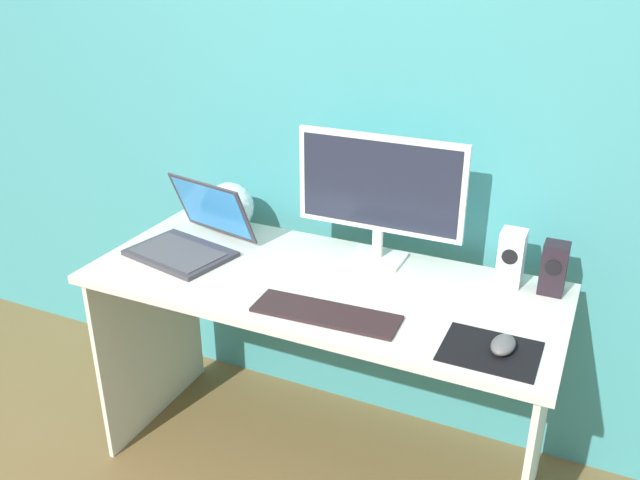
# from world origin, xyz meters

# --- Properties ---
(ground_plane) EXTENTS (8.00, 8.00, 0.00)m
(ground_plane) POSITION_xyz_m (0.00, 0.00, 0.00)
(ground_plane) COLOR brown
(wall_back) EXTENTS (6.00, 0.04, 2.50)m
(wall_back) POSITION_xyz_m (0.00, 0.41, 1.25)
(wall_back) COLOR teal
(wall_back) RESTS_ON ground_plane
(desk) EXTENTS (1.50, 0.63, 0.75)m
(desk) POSITION_xyz_m (0.00, 0.00, 0.60)
(desk) COLOR beige
(desk) RESTS_ON ground_plane
(monitor) EXTENTS (0.56, 0.14, 0.43)m
(monitor) POSITION_xyz_m (0.11, 0.21, 0.99)
(monitor) COLOR silver
(monitor) RESTS_ON desk
(speaker_right) EXTENTS (0.07, 0.08, 0.16)m
(speaker_right) POSITION_xyz_m (0.67, 0.22, 0.83)
(speaker_right) COLOR black
(speaker_right) RESTS_ON desk
(speaker_near_monitor) EXTENTS (0.07, 0.08, 0.18)m
(speaker_near_monitor) POSITION_xyz_m (0.54, 0.22, 0.84)
(speaker_near_monitor) COLOR white
(speaker_near_monitor) RESTS_ON desk
(laptop) EXTENTS (0.39, 0.39, 0.23)m
(laptop) POSITION_xyz_m (-0.50, 0.01, 0.79)
(laptop) COLOR #37353B
(laptop) RESTS_ON desk
(fishbowl) EXTENTS (0.18, 0.18, 0.18)m
(fishbowl) POSITION_xyz_m (-0.48, 0.23, 0.83)
(fishbowl) COLOR silver
(fishbowl) RESTS_ON desk
(keyboard_external) EXTENTS (0.43, 0.15, 0.01)m
(keyboard_external) POSITION_xyz_m (0.10, -0.19, 0.75)
(keyboard_external) COLOR black
(keyboard_external) RESTS_ON desk
(mousepad) EXTENTS (0.25, 0.20, 0.00)m
(mousepad) POSITION_xyz_m (0.57, -0.18, 0.75)
(mousepad) COLOR black
(mousepad) RESTS_ON desk
(mouse) EXTENTS (0.07, 0.11, 0.04)m
(mouse) POSITION_xyz_m (0.60, -0.16, 0.77)
(mouse) COLOR #515151
(mouse) RESTS_ON mousepad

